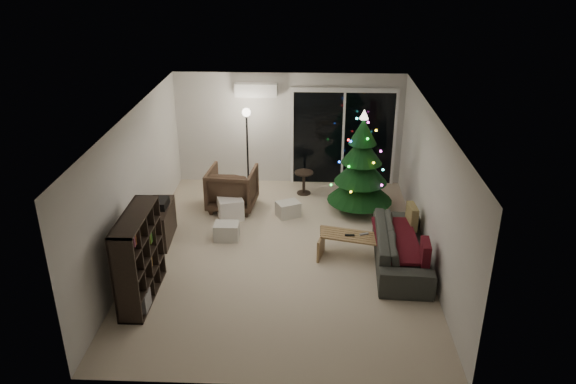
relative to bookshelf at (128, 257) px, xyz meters
name	(u,v)px	position (x,y,z in m)	size (l,w,h in m)	color
room	(309,169)	(2.71, 2.92, 0.31)	(6.50, 7.51, 2.60)	beige
bookshelf	(128,257)	(0.00, 0.00, 0.00)	(0.36, 1.41, 1.41)	black
media_cabinet	(160,223)	(0.00, 1.82, -0.37)	(0.40, 1.07, 0.67)	black
stereo	(158,203)	(0.00, 1.82, 0.03)	(0.34, 0.40, 0.14)	black
armchair	(232,188)	(1.14, 3.23, -0.27)	(0.93, 0.96, 0.87)	#3F3425
ottoman	(230,208)	(1.16, 2.77, -0.49)	(0.47, 0.47, 0.42)	white
cardboard_box_a	(227,231)	(1.21, 1.88, -0.55)	(0.45, 0.34, 0.32)	beige
cardboard_box_b	(288,209)	(2.30, 2.88, -0.55)	(0.44, 0.33, 0.30)	beige
side_table	(304,183)	(2.60, 4.00, -0.45)	(0.41, 0.41, 0.51)	black
floor_lamp	(248,153)	(1.39, 3.98, 0.22)	(0.30, 0.30, 1.85)	black
sofa	(402,247)	(4.30, 1.14, -0.38)	(2.21, 0.86, 0.65)	#373936
sofa_throw	(396,240)	(4.20, 1.14, -0.24)	(0.69, 1.59, 0.05)	#3B0509
cushion_a	(412,216)	(4.55, 1.79, -0.12)	(0.13, 0.42, 0.42)	#92814E
cushion_b	(425,254)	(4.55, 0.49, -0.12)	(0.13, 0.42, 0.42)	#3B0509
coffee_table	(358,247)	(3.58, 1.33, -0.49)	(1.34, 0.47, 0.42)	olive
remote_a	(350,235)	(3.43, 1.33, -0.27)	(0.17, 0.05, 0.02)	black
remote_b	(364,234)	(3.68, 1.38, -0.27)	(0.16, 0.04, 0.02)	slate
christmas_tree	(361,162)	(3.74, 3.20, 0.35)	(1.32, 1.32, 2.12)	#113318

